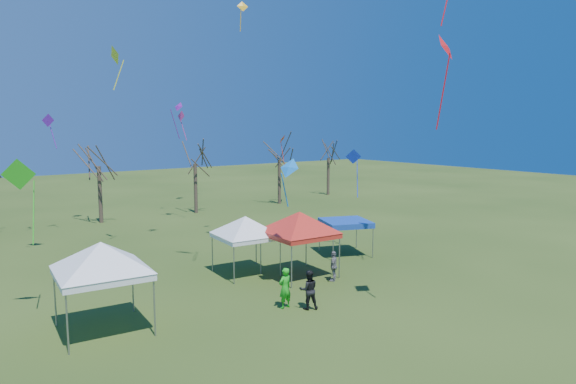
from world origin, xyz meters
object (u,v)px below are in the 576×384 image
(tent_blue, at_px, (346,223))
(tree_2, at_px, (98,146))
(tent_white_mid, at_px, (245,220))
(tent_white_west, at_px, (101,248))
(tree_4, at_px, (279,144))
(person_grey, at_px, (334,266))
(person_dark, at_px, (309,290))
(tree_3, at_px, (195,146))
(tent_red, at_px, (300,216))
(person_green, at_px, (285,288))
(tree_5, at_px, (329,145))

(tent_blue, bearing_deg, tree_2, 114.63)
(tent_white_mid, bearing_deg, tent_white_west, -158.73)
(tree_4, height_order, person_grey, tree_4)
(tent_white_west, bearing_deg, tree_4, 42.45)
(tent_white_west, distance_m, tent_blue, 16.08)
(person_dark, relative_size, person_grey, 1.11)
(tree_3, distance_m, tree_4, 9.32)
(tent_red, bearing_deg, tree_3, 77.87)
(tree_2, bearing_deg, tent_white_west, -106.50)
(tree_2, height_order, person_green, tree_2)
(tree_3, relative_size, tent_white_mid, 1.93)
(tree_5, distance_m, tent_red, 32.23)
(person_grey, bearing_deg, tent_white_mid, -90.57)
(tree_5, bearing_deg, tent_white_mid, -138.99)
(tree_2, distance_m, person_grey, 24.35)
(tent_red, height_order, tent_blue, tent_red)
(tent_white_mid, bearing_deg, person_dark, -96.17)
(tree_2, xyz_separation_m, tent_white_west, (-6.74, -22.75, -2.99))
(tree_2, relative_size, tree_3, 1.03)
(tree_5, xyz_separation_m, tent_red, (-22.24, -23.19, -2.50))
(tent_blue, height_order, person_dark, tent_blue)
(tree_2, height_order, tent_blue, tree_2)
(tree_3, bearing_deg, tree_2, 177.73)
(tent_white_mid, xyz_separation_m, person_dark, (-0.67, -6.21, -2.06))
(tree_2, bearing_deg, tree_3, -2.27)
(tent_blue, xyz_separation_m, person_grey, (-4.24, -3.68, -1.19))
(person_green, bearing_deg, tree_2, -95.68)
(tree_2, relative_size, tree_4, 1.04)
(tent_white_west, xyz_separation_m, tent_red, (10.59, 1.25, -0.07))
(tent_blue, bearing_deg, person_dark, -142.20)
(tent_white_mid, distance_m, tent_blue, 7.22)
(person_dark, bearing_deg, tent_white_mid, -69.54)
(tree_5, bearing_deg, person_grey, -130.60)
(tree_2, xyz_separation_m, person_grey, (4.72, -23.24, -5.51))
(tree_2, bearing_deg, tent_white_mid, -84.67)
(tree_4, xyz_separation_m, person_grey, (-13.00, -22.86, -5.28))
(tree_4, xyz_separation_m, tent_red, (-13.87, -21.12, -2.83))
(tree_3, bearing_deg, tent_blue, -88.31)
(tree_4, distance_m, tent_white_west, 33.27)
(tent_red, height_order, person_dark, tent_red)
(tent_blue, distance_m, person_grey, 5.74)
(tent_white_mid, height_order, person_dark, tent_white_mid)
(tree_5, xyz_separation_m, tent_white_west, (-32.83, -24.44, -2.43))
(tent_red, bearing_deg, tent_white_mid, 134.43)
(tent_white_mid, height_order, tent_red, tent_red)
(tree_2, bearing_deg, tree_5, 3.70)
(tree_2, height_order, tent_white_mid, tree_2)
(tree_2, bearing_deg, person_green, -89.10)
(tent_red, relative_size, person_grey, 2.90)
(person_dark, bearing_deg, person_green, -16.92)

